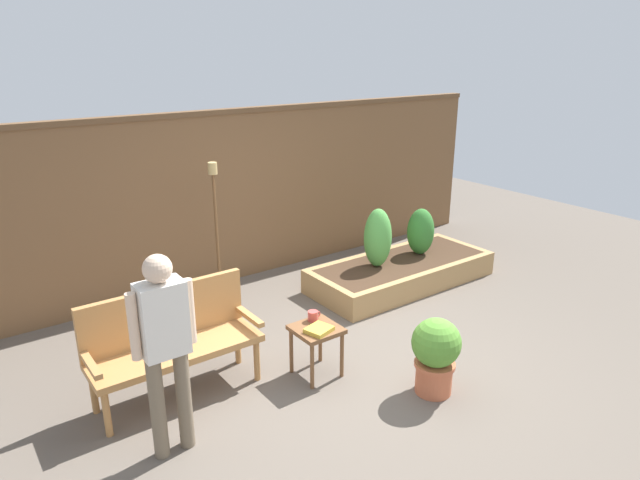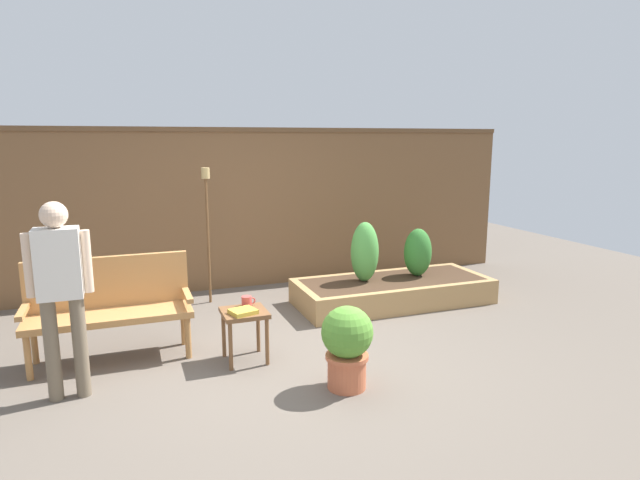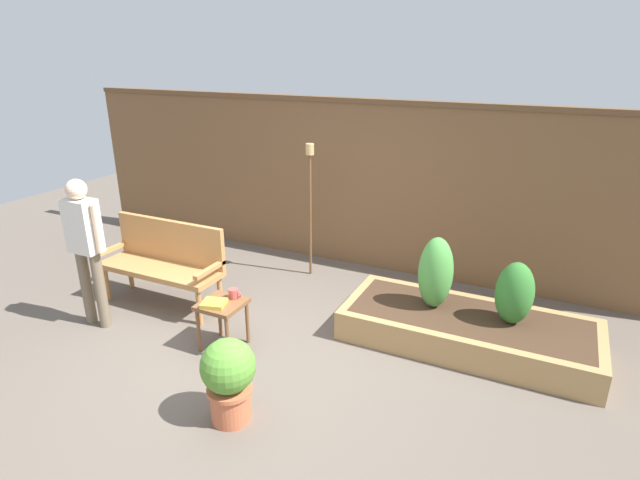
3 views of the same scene
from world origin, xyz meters
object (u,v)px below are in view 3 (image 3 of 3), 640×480
(cup_on_table, at_px, (234,294))
(potted_boxwood, at_px, (229,376))
(shrub_far_corner, at_px, (515,293))
(person_by_bench, at_px, (85,241))
(side_table, at_px, (222,310))
(garden_bench, at_px, (165,257))
(shrub_near_bench, at_px, (436,273))
(book_on_table, at_px, (214,303))
(tiki_torch, at_px, (310,187))

(cup_on_table, bearing_deg, potted_boxwood, -57.57)
(shrub_far_corner, xyz_separation_m, person_by_bench, (-3.93, -1.35, 0.33))
(shrub_far_corner, height_order, person_by_bench, person_by_bench)
(potted_boxwood, bearing_deg, shrub_far_corner, 47.18)
(side_table, relative_size, person_by_bench, 0.31)
(garden_bench, distance_m, shrub_near_bench, 2.95)
(book_on_table, relative_size, potted_boxwood, 0.31)
(potted_boxwood, xyz_separation_m, tiki_torch, (-0.68, 2.72, 0.76))
(person_by_bench, bearing_deg, tiki_torch, 55.74)
(cup_on_table, distance_m, person_by_bench, 1.60)
(garden_bench, distance_m, cup_on_table, 1.26)
(potted_boxwood, relative_size, shrub_far_corner, 1.14)
(side_table, distance_m, cup_on_table, 0.19)
(garden_bench, relative_size, side_table, 3.00)
(garden_bench, height_order, side_table, garden_bench)
(tiki_torch, bearing_deg, person_by_bench, -124.26)
(book_on_table, relative_size, person_by_bench, 0.14)
(side_table, distance_m, book_on_table, 0.13)
(garden_bench, relative_size, person_by_bench, 0.92)
(garden_bench, xyz_separation_m, book_on_table, (1.12, -0.60, -0.05))
(side_table, relative_size, cup_on_table, 3.65)
(potted_boxwood, distance_m, shrub_far_corner, 2.68)
(tiki_torch, bearing_deg, book_on_table, -90.27)
(side_table, xyz_separation_m, book_on_table, (-0.03, -0.08, 0.10))
(garden_bench, xyz_separation_m, shrub_far_corner, (3.62, 0.62, 0.06))
(shrub_near_bench, bearing_deg, shrub_far_corner, 0.00)
(potted_boxwood, xyz_separation_m, person_by_bench, (-2.11, 0.61, 0.55))
(book_on_table, bearing_deg, garden_bench, 135.83)
(cup_on_table, relative_size, potted_boxwood, 0.19)
(potted_boxwood, bearing_deg, book_on_table, 132.55)
(garden_bench, bearing_deg, tiki_torch, 50.74)
(garden_bench, distance_m, book_on_table, 1.27)
(shrub_near_bench, relative_size, person_by_bench, 0.47)
(book_on_table, distance_m, person_by_bench, 1.50)
(shrub_far_corner, height_order, tiki_torch, tiki_torch)
(book_on_table, relative_size, tiki_torch, 0.13)
(potted_boxwood, bearing_deg, side_table, 128.59)
(side_table, bearing_deg, book_on_table, -109.62)
(book_on_table, height_order, person_by_bench, person_by_bench)
(potted_boxwood, height_order, shrub_far_corner, shrub_far_corner)
(cup_on_table, bearing_deg, tiki_torch, 92.36)
(shrub_far_corner, bearing_deg, person_by_bench, -161.07)
(book_on_table, relative_size, shrub_far_corner, 0.36)
(garden_bench, bearing_deg, shrub_far_corner, 9.65)
(garden_bench, distance_m, potted_boxwood, 2.26)
(side_table, distance_m, person_by_bench, 1.57)
(potted_boxwood, height_order, tiki_torch, tiki_torch)
(cup_on_table, height_order, person_by_bench, person_by_bench)
(book_on_table, height_order, shrub_far_corner, shrub_far_corner)
(garden_bench, bearing_deg, person_by_bench, -113.07)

